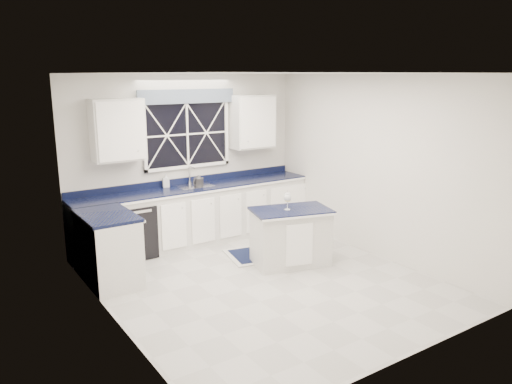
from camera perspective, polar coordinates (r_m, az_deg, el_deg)
ground at (r=6.72m, az=1.10°, el=-10.25°), size 4.50×4.50×0.00m
back_wall at (r=8.22m, az=-7.91°, el=3.82°), size 4.00×0.10×2.70m
base_cabinets at (r=7.87m, az=-8.37°, el=-3.35°), size 3.99×1.60×0.90m
countertop at (r=8.03m, az=-6.87°, el=0.51°), size 3.98×0.64×0.04m
dishwasher at (r=7.75m, az=-14.03°, el=-4.19°), size 0.60×0.58×0.82m
window at (r=8.11m, az=-7.87°, el=7.12°), size 1.65×0.09×1.26m
upper_cabinets at (r=7.99m, az=-7.49°, el=7.54°), size 3.10×0.34×0.90m
faucet at (r=8.17m, az=-7.53°, el=1.98°), size 0.05×0.20×0.30m
island at (r=7.22m, az=3.98°, el=-5.09°), size 1.24×0.93×0.82m
rug at (r=7.73m, az=1.48°, el=-6.95°), size 1.40×1.02×0.02m
kettle at (r=8.05m, az=-6.59°, el=1.29°), size 0.24×0.20×0.18m
wine_glass at (r=7.03m, az=3.62°, el=-0.72°), size 0.10×0.10×0.24m
soap_bottle at (r=8.03m, az=-10.27°, el=1.32°), size 0.12×0.12×0.22m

